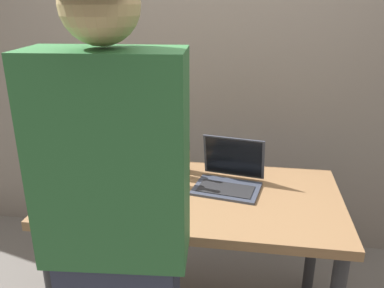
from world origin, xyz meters
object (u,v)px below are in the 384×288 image
(laptop, at_px, (229,176))
(person_figure, at_px, (118,242))
(coffee_mug, at_px, (112,167))
(beer_bottle_green, at_px, (184,154))
(beer_bottle_brown, at_px, (168,152))
(beer_bottle_amber, at_px, (168,164))

(laptop, height_order, person_figure, person_figure)
(coffee_mug, bearing_deg, beer_bottle_green, 16.48)
(beer_bottle_green, relative_size, person_figure, 0.15)
(beer_bottle_brown, relative_size, person_figure, 0.19)
(beer_bottle_green, bearing_deg, coffee_mug, -163.52)
(beer_bottle_green, bearing_deg, beer_bottle_brown, -141.01)
(person_figure, distance_m, coffee_mug, 0.85)
(beer_bottle_amber, xyz_separation_m, person_figure, (-0.01, -0.72, 0.03))
(beer_bottle_amber, distance_m, person_figure, 0.72)
(beer_bottle_green, height_order, person_figure, person_figure)
(beer_bottle_green, distance_m, beer_bottle_amber, 0.18)
(laptop, bearing_deg, beer_bottle_brown, 167.08)
(beer_bottle_brown, distance_m, coffee_mug, 0.31)
(person_figure, relative_size, coffee_mug, 15.69)
(beer_bottle_brown, bearing_deg, beer_bottle_green, 38.99)
(beer_bottle_green, bearing_deg, beer_bottle_amber, -105.62)
(laptop, relative_size, beer_bottle_brown, 1.07)
(coffee_mug, bearing_deg, beer_bottle_amber, -11.66)
(laptop, xyz_separation_m, coffee_mug, (-0.62, 0.03, -0.01))
(beer_bottle_green, height_order, coffee_mug, beer_bottle_green)
(laptop, height_order, beer_bottle_brown, beer_bottle_brown)
(laptop, xyz_separation_m, beer_bottle_brown, (-0.32, 0.07, 0.08))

